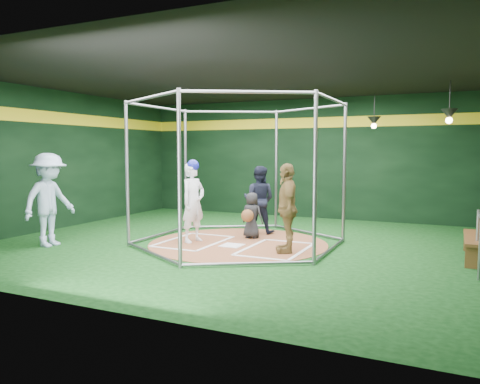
% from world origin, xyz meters
% --- Properties ---
extents(room_shell, '(10.10, 9.10, 3.53)m').
position_xyz_m(room_shell, '(0.00, 0.01, 1.75)').
color(room_shell, '#0C350E').
rests_on(room_shell, ground).
extents(clay_disc, '(3.80, 3.80, 0.01)m').
position_xyz_m(clay_disc, '(0.00, 0.00, 0.01)').
color(clay_disc, brown).
rests_on(clay_disc, ground).
extents(home_plate, '(0.43, 0.43, 0.01)m').
position_xyz_m(home_plate, '(0.00, -0.30, 0.02)').
color(home_plate, white).
rests_on(home_plate, clay_disc).
extents(batter_box_left, '(1.17, 1.77, 0.01)m').
position_xyz_m(batter_box_left, '(-0.95, -0.25, 0.02)').
color(batter_box_left, white).
rests_on(batter_box_left, clay_disc).
extents(batter_box_right, '(1.17, 1.77, 0.01)m').
position_xyz_m(batter_box_right, '(0.95, -0.25, 0.02)').
color(batter_box_right, white).
rests_on(batter_box_right, clay_disc).
extents(batting_cage, '(4.05, 4.67, 3.00)m').
position_xyz_m(batting_cage, '(-0.00, -0.00, 1.50)').
color(batting_cage, gray).
rests_on(batting_cage, ground).
extents(pendant_lamp_near, '(0.34, 0.34, 0.90)m').
position_xyz_m(pendant_lamp_near, '(2.20, 3.60, 2.74)').
color(pendant_lamp_near, black).
rests_on(pendant_lamp_near, room_shell).
extents(pendant_lamp_far, '(0.34, 0.34, 0.90)m').
position_xyz_m(pendant_lamp_far, '(4.00, 2.00, 2.74)').
color(pendant_lamp_far, black).
rests_on(pendant_lamp_far, room_shell).
extents(batter_figure, '(0.55, 0.70, 1.78)m').
position_xyz_m(batter_figure, '(-0.94, -0.26, 0.90)').
color(batter_figure, white).
rests_on(batter_figure, clay_disc).
extents(visitor_leopard, '(0.79, 1.10, 1.73)m').
position_xyz_m(visitor_leopard, '(1.23, -0.39, 0.88)').
color(visitor_leopard, '#A88848').
rests_on(visitor_leopard, clay_disc).
extents(catcher_figure, '(0.52, 0.56, 1.03)m').
position_xyz_m(catcher_figure, '(0.03, 0.65, 0.53)').
color(catcher_figure, black).
rests_on(catcher_figure, clay_disc).
extents(umpire, '(0.84, 0.69, 1.61)m').
position_xyz_m(umpire, '(-0.08, 1.36, 0.81)').
color(umpire, black).
rests_on(umpire, clay_disc).
extents(bystander_blue, '(0.73, 1.26, 1.93)m').
position_xyz_m(bystander_blue, '(-3.45, -1.86, 0.97)').
color(bystander_blue, '#AAC5E1').
rests_on(bystander_blue, ground).
extents(steel_railing, '(0.05, 1.12, 0.97)m').
position_xyz_m(steel_railing, '(4.55, -0.49, 0.65)').
color(steel_railing, gray).
rests_on(steel_railing, ground).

